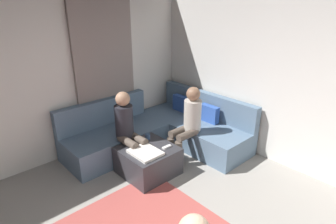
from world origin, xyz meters
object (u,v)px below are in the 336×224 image
(ottoman, at_px, (148,160))
(coffee_mug, at_px, (148,136))
(sectional_couch, at_px, (161,131))
(person_on_couch_side, at_px, (128,127))
(game_remote, at_px, (167,147))
(person_on_couch_back, at_px, (188,121))

(ottoman, xyz_separation_m, coffee_mug, (-0.22, 0.18, 0.26))
(sectional_couch, height_order, person_on_couch_side, person_on_couch_side)
(sectional_couch, height_order, coffee_mug, sectional_couch)
(game_remote, bearing_deg, person_on_couch_side, -151.33)
(sectional_couch, bearing_deg, coffee_mug, -61.44)
(sectional_couch, relative_size, game_remote, 17.00)
(sectional_couch, bearing_deg, person_on_couch_back, 5.25)
(sectional_couch, bearing_deg, person_on_couch_side, -79.44)
(coffee_mug, distance_m, person_on_couch_back, 0.69)
(sectional_couch, xyz_separation_m, person_on_couch_back, (0.60, 0.06, 0.38))
(sectional_couch, relative_size, coffee_mug, 26.84)
(ottoman, distance_m, person_on_couch_back, 0.89)
(coffee_mug, bearing_deg, game_remote, 5.71)
(sectional_couch, relative_size, ottoman, 3.36)
(ottoman, bearing_deg, game_remote, 50.71)
(ottoman, relative_size, coffee_mug, 8.00)
(coffee_mug, xyz_separation_m, person_on_couch_back, (0.31, 0.59, 0.19))
(ottoman, relative_size, game_remote, 5.07)
(game_remote, relative_size, person_on_couch_back, 0.12)
(coffee_mug, height_order, game_remote, coffee_mug)
(coffee_mug, height_order, person_on_couch_back, person_on_couch_back)
(ottoman, bearing_deg, sectional_couch, 125.56)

